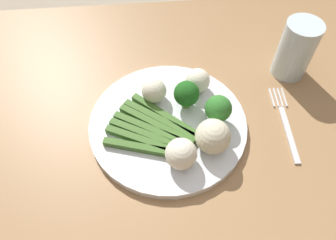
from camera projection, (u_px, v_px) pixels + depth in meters
The scene contains 11 objects.
dining_table at pixel (202, 171), 0.66m from camera, with size 1.35×0.83×0.77m.
plate at pixel (168, 124), 0.58m from camera, with size 0.28×0.28×0.01m, color white.
asparagus_bundle at pixel (154, 131), 0.55m from camera, with size 0.17×0.15×0.01m.
broccoli_front_left at pixel (186, 94), 0.57m from camera, with size 0.05×0.05×0.06m.
broccoli_left at pixel (218, 109), 0.55m from camera, with size 0.05×0.05×0.06m.
cauliflower_back_right at pixel (197, 81), 0.60m from camera, with size 0.05×0.05×0.05m, color white.
cauliflower_right at pixel (181, 154), 0.51m from camera, with size 0.05×0.05×0.05m, color white.
cauliflower_near_center at pixel (154, 91), 0.59m from camera, with size 0.05×0.05×0.05m, color silver.
cauliflower_edge at pixel (210, 137), 0.52m from camera, with size 0.06×0.06×0.06m, color beige.
fork at pixel (285, 121), 0.59m from camera, with size 0.03×0.17×0.00m.
water_glass at pixel (296, 50), 0.62m from camera, with size 0.07×0.07×0.12m, color silver.
Camera 1 is at (-0.10, -0.29, 1.25)m, focal length 34.63 mm.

